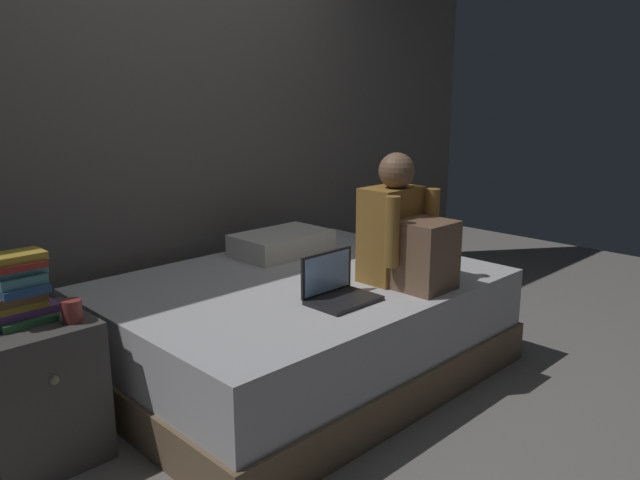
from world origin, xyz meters
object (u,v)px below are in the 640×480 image
(nightstand, at_px, (35,392))
(laptop, at_px, (337,289))
(pillow, at_px, (282,243))
(mug, at_px, (72,311))
(book_stack, at_px, (19,289))
(bed, at_px, (301,326))
(person_sitting, at_px, (404,235))

(nightstand, distance_m, laptop, 1.33)
(pillow, height_order, mug, mug)
(pillow, xyz_separation_m, book_stack, (-1.58, -0.27, 0.14))
(bed, xyz_separation_m, pillow, (0.27, 0.45, 0.33))
(person_sitting, height_order, laptop, person_sitting)
(nightstand, height_order, laptop, laptop)
(nightstand, xyz_separation_m, book_stack, (-0.01, 0.01, 0.43))
(bed, relative_size, mug, 22.22)
(mug, bearing_deg, book_stack, 136.23)
(nightstand, relative_size, book_stack, 2.13)
(nightstand, bearing_deg, mug, -42.69)
(bed, relative_size, nightstand, 3.39)
(pillow, relative_size, mug, 6.22)
(bed, bearing_deg, person_sitting, -52.92)
(bed, distance_m, nightstand, 1.31)
(person_sitting, bearing_deg, laptop, 172.81)
(nightstand, distance_m, book_stack, 0.43)
(laptop, bearing_deg, book_stack, 155.61)
(bed, xyz_separation_m, person_sitting, (0.32, -0.42, 0.51))
(laptop, relative_size, pillow, 0.57)
(laptop, height_order, book_stack, book_stack)
(bed, xyz_separation_m, book_stack, (-1.31, 0.18, 0.47))
(bed, height_order, person_sitting, person_sitting)
(laptop, distance_m, book_stack, 1.32)
(mug, bearing_deg, bed, -2.18)
(pillow, bearing_deg, person_sitting, -86.64)
(person_sitting, bearing_deg, mug, 162.67)
(bed, height_order, pillow, pillow)
(nightstand, relative_size, pillow, 1.05)
(person_sitting, distance_m, mug, 1.56)
(pillow, distance_m, mug, 1.49)
(bed, height_order, laptop, laptop)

